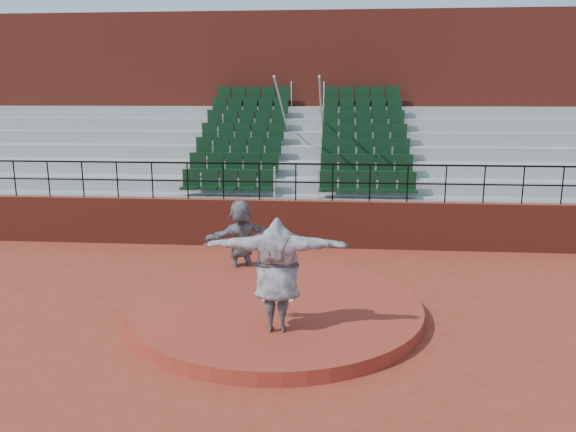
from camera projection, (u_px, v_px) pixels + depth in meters
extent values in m
plane|color=maroon|center=(277.00, 315.00, 10.75)|extent=(90.00, 90.00, 0.00)
cylinder|color=#9A3222|center=(277.00, 309.00, 10.73)|extent=(5.50, 5.50, 0.25)
cube|color=white|center=(278.00, 299.00, 10.84)|extent=(0.60, 0.15, 0.03)
cube|color=maroon|center=(296.00, 223.00, 15.48)|extent=(24.00, 0.30, 1.30)
cylinder|color=black|center=(296.00, 164.00, 15.13)|extent=(24.00, 0.05, 0.05)
cylinder|color=black|center=(296.00, 182.00, 15.24)|extent=(24.00, 0.04, 0.04)
cylinder|color=black|center=(15.00, 179.00, 15.90)|extent=(0.04, 0.04, 1.00)
cylinder|color=black|center=(49.00, 179.00, 15.82)|extent=(0.04, 0.04, 1.00)
cylinder|color=black|center=(83.00, 179.00, 15.74)|extent=(0.04, 0.04, 1.00)
cylinder|color=black|center=(117.00, 180.00, 15.65)|extent=(0.04, 0.04, 1.00)
cylinder|color=black|center=(152.00, 180.00, 15.57)|extent=(0.04, 0.04, 1.00)
cylinder|color=black|center=(188.00, 181.00, 15.49)|extent=(0.04, 0.04, 1.00)
cylinder|color=black|center=(223.00, 181.00, 15.40)|extent=(0.04, 0.04, 1.00)
cylinder|color=black|center=(259.00, 182.00, 15.32)|extent=(0.04, 0.04, 1.00)
cylinder|color=black|center=(296.00, 182.00, 15.24)|extent=(0.04, 0.04, 1.00)
cylinder|color=black|center=(333.00, 183.00, 15.16)|extent=(0.04, 0.04, 1.00)
cylinder|color=black|center=(370.00, 183.00, 15.07)|extent=(0.04, 0.04, 1.00)
cylinder|color=black|center=(408.00, 184.00, 14.99)|extent=(0.04, 0.04, 1.00)
cylinder|color=black|center=(446.00, 184.00, 14.91)|extent=(0.04, 0.04, 1.00)
cylinder|color=black|center=(484.00, 185.00, 14.83)|extent=(0.04, 0.04, 1.00)
cylinder|color=black|center=(523.00, 185.00, 14.74)|extent=(0.04, 0.04, 1.00)
cylinder|color=black|center=(563.00, 186.00, 14.66)|extent=(0.04, 0.04, 1.00)
cube|color=#979792|center=(297.00, 219.00, 16.04)|extent=(24.00, 0.85, 1.30)
cube|color=black|center=(228.00, 183.00, 16.00)|extent=(2.75, 0.48, 0.72)
cube|color=black|center=(368.00, 185.00, 15.68)|extent=(2.75, 0.48, 0.72)
cube|color=#979792|center=(299.00, 206.00, 16.83)|extent=(24.00, 0.85, 1.70)
cube|color=black|center=(233.00, 165.00, 16.74)|extent=(2.75, 0.48, 0.72)
cube|color=black|center=(366.00, 167.00, 16.42)|extent=(2.75, 0.48, 0.72)
cube|color=#979792|center=(301.00, 195.00, 17.61)|extent=(24.00, 0.85, 2.10)
cube|color=black|center=(238.00, 149.00, 17.49)|extent=(2.75, 0.48, 0.72)
cube|color=black|center=(365.00, 150.00, 17.16)|extent=(2.75, 0.48, 0.72)
cube|color=#979792|center=(302.00, 184.00, 18.40)|extent=(24.00, 0.85, 2.50)
cube|color=black|center=(242.00, 134.00, 18.23)|extent=(2.75, 0.48, 0.72)
cube|color=black|center=(364.00, 135.00, 17.90)|extent=(2.75, 0.48, 0.72)
cube|color=#979792|center=(304.00, 175.00, 19.18)|extent=(24.00, 0.85, 2.90)
cube|color=black|center=(246.00, 121.00, 18.97)|extent=(2.75, 0.48, 0.72)
cube|color=black|center=(364.00, 121.00, 18.65)|extent=(2.75, 0.48, 0.72)
cube|color=#979792|center=(305.00, 166.00, 19.97)|extent=(24.00, 0.85, 3.30)
cube|color=black|center=(250.00, 108.00, 19.71)|extent=(2.75, 0.48, 0.72)
cube|color=black|center=(363.00, 108.00, 19.39)|extent=(2.75, 0.48, 0.72)
cube|color=#979792|center=(307.00, 157.00, 20.75)|extent=(24.00, 0.85, 3.70)
cube|color=black|center=(253.00, 96.00, 20.46)|extent=(2.75, 0.48, 0.72)
cube|color=black|center=(362.00, 96.00, 20.13)|extent=(2.75, 0.48, 0.72)
cylinder|color=silver|center=(284.00, 118.00, 17.99)|extent=(0.06, 5.97, 2.46)
cylinder|color=silver|center=(322.00, 118.00, 17.89)|extent=(0.06, 5.97, 2.46)
cube|color=maroon|center=(309.00, 109.00, 22.27)|extent=(24.00, 3.00, 7.10)
imported|color=black|center=(277.00, 274.00, 9.28)|extent=(2.41, 0.73, 1.94)
imported|color=black|center=(241.00, 238.00, 12.89)|extent=(1.63, 1.45, 1.79)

